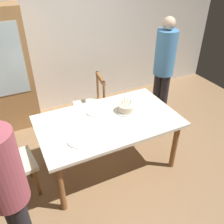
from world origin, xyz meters
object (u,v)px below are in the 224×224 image
at_px(chair_spindle_back, 91,106).
at_px(person_celebrant, 6,187).
at_px(dining_table, 108,125).
at_px(plate_far_side, 95,112).
at_px(plate_near_celebrant, 78,141).
at_px(chair_upholstered, 4,162).
at_px(person_guest, 164,65).
at_px(birthday_cake, 126,108).

relative_size(chair_spindle_back, person_celebrant, 0.58).
relative_size(dining_table, plate_far_side, 7.80).
xyz_separation_m(plate_near_celebrant, person_celebrant, (-0.74, -0.48, 0.18)).
height_order(chair_upholstered, person_celebrant, person_celebrant).
bearing_deg(plate_far_side, dining_table, -69.38).
xyz_separation_m(plate_near_celebrant, person_guest, (1.77, 0.91, 0.22)).
bearing_deg(chair_spindle_back, person_celebrant, -130.17).
bearing_deg(birthday_cake, plate_far_side, 158.12).
height_order(dining_table, plate_near_celebrant, plate_near_celebrant).
height_order(chair_spindle_back, chair_upholstered, same).
xyz_separation_m(chair_upholstered, person_guest, (2.55, 0.63, 0.45)).
relative_size(plate_near_celebrant, person_guest, 0.13).
relative_size(chair_spindle_back, person_guest, 0.55).
xyz_separation_m(dining_table, birthday_cake, (0.29, 0.08, 0.13)).
distance_m(plate_far_side, chair_spindle_back, 0.69).
bearing_deg(chair_spindle_back, plate_far_side, -105.64).
xyz_separation_m(birthday_cake, chair_spindle_back, (-0.21, 0.75, -0.34)).
relative_size(plate_far_side, chair_spindle_back, 0.23).
height_order(person_celebrant, person_guest, person_guest).
xyz_separation_m(birthday_cake, chair_upholstered, (-1.54, -0.02, -0.27)).
relative_size(plate_far_side, person_celebrant, 0.13).
bearing_deg(chair_upholstered, plate_near_celebrant, -19.96).
distance_m(plate_near_celebrant, chair_upholstered, 0.85).
xyz_separation_m(plate_far_side, person_guest, (1.39, 0.46, 0.22)).
bearing_deg(chair_upholstered, chair_spindle_back, 30.09).
height_order(plate_far_side, chair_spindle_back, chair_spindle_back).
xyz_separation_m(birthday_cake, person_guest, (1.01, 0.61, 0.18)).
xyz_separation_m(dining_table, plate_far_side, (-0.09, 0.23, 0.09)).
relative_size(dining_table, chair_upholstered, 1.81).
distance_m(chair_spindle_back, person_guest, 1.33).
relative_size(dining_table, birthday_cake, 6.13).
bearing_deg(person_celebrant, person_guest, 29.00).
distance_m(plate_far_side, person_guest, 1.47).
relative_size(plate_far_side, person_guest, 0.13).
xyz_separation_m(dining_table, person_guest, (1.30, 0.68, 0.31)).
relative_size(chair_upholstered, person_guest, 0.55).
height_order(plate_near_celebrant, plate_far_side, same).
xyz_separation_m(chair_spindle_back, person_celebrant, (-1.29, -1.53, 0.48)).
xyz_separation_m(person_celebrant, person_guest, (2.51, 1.39, 0.04)).
bearing_deg(plate_far_side, plate_near_celebrant, -130.25).
xyz_separation_m(plate_far_side, person_celebrant, (-1.13, -0.94, 0.18)).
xyz_separation_m(dining_table, plate_near_celebrant, (-0.47, -0.23, 0.09)).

